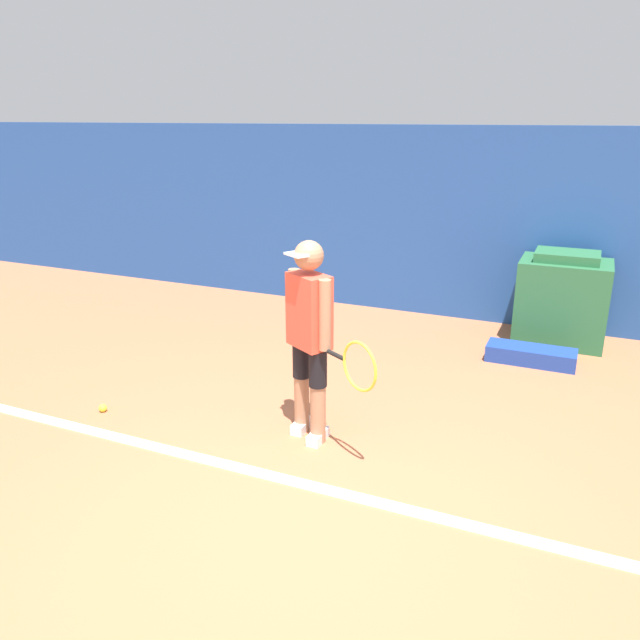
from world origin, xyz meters
The scene contains 7 objects.
ground_plane centered at (0.00, 0.00, 0.00)m, with size 24.00×24.00×0.00m, color #B76642.
back_wall centered at (0.00, 4.57, 1.16)m, with size 24.00×0.10×2.32m.
court_baseline centered at (0.00, 0.37, 0.01)m, with size 21.60×0.10×0.01m.
tennis_player centered at (-0.37, 1.01, 0.87)m, with size 0.89×0.58×1.57m.
tennis_ball centered at (-2.18, 0.69, 0.03)m, with size 0.07×0.07×0.07m.
covered_chair centered at (1.26, 4.13, 0.49)m, with size 0.94×0.69×1.02m.
equipment_bag centered at (1.05, 3.33, 0.08)m, with size 0.88×0.32×0.17m.
Camera 1 is at (1.47, -2.99, 2.42)m, focal length 35.00 mm.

